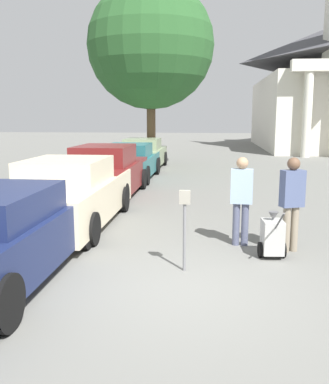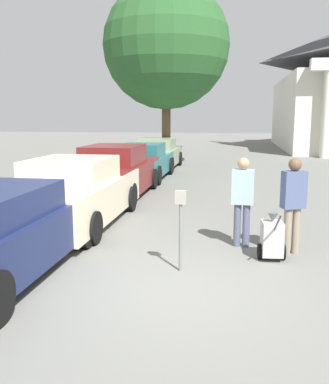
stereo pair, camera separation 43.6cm
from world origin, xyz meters
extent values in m
plane|color=slate|center=(0.00, 0.00, 0.00)|extent=(120.00, 120.00, 0.00)
cylinder|color=black|center=(-3.58, 1.76, 0.35)|extent=(0.18, 0.71, 0.71)
cylinder|color=black|center=(-1.85, 1.75, 0.35)|extent=(0.18, 0.71, 0.71)
cube|color=beige|center=(-2.72, 3.54, 0.61)|extent=(1.95, 4.95, 0.85)
cube|color=beige|center=(-2.72, 3.35, 1.30)|extent=(1.71, 2.08, 0.54)
cylinder|color=black|center=(-3.66, 5.08, 0.33)|extent=(0.18, 0.67, 0.67)
cylinder|color=black|center=(-1.77, 5.07, 0.33)|extent=(0.18, 0.67, 0.67)
cylinder|color=black|center=(-3.67, 2.02, 0.33)|extent=(0.18, 0.67, 0.67)
cylinder|color=black|center=(-1.78, 2.01, 0.33)|extent=(0.18, 0.67, 0.67)
cube|color=maroon|center=(-2.72, 7.06, 0.62)|extent=(1.84, 5.21, 0.85)
cube|color=maroon|center=(-2.72, 6.85, 1.34)|extent=(1.61, 2.19, 0.59)
cylinder|color=black|center=(-3.60, 8.67, 0.35)|extent=(0.18, 0.70, 0.70)
cylinder|color=black|center=(-1.82, 8.67, 0.35)|extent=(0.18, 0.70, 0.70)
cylinder|color=black|center=(-3.62, 5.45, 0.35)|extent=(0.18, 0.70, 0.70)
cylinder|color=black|center=(-1.84, 5.44, 0.35)|extent=(0.18, 0.70, 0.70)
cube|color=#23666B|center=(-2.72, 11.02, 0.56)|extent=(1.87, 4.77, 0.73)
cube|color=#23666B|center=(-2.72, 10.83, 1.18)|extent=(1.64, 2.01, 0.50)
cylinder|color=black|center=(-3.62, 12.50, 0.36)|extent=(0.18, 0.72, 0.72)
cylinder|color=black|center=(-1.81, 12.49, 0.36)|extent=(0.18, 0.72, 0.72)
cylinder|color=black|center=(-3.63, 9.54, 0.36)|extent=(0.18, 0.72, 0.72)
cylinder|color=black|center=(-1.82, 9.53, 0.36)|extent=(0.18, 0.72, 0.72)
cube|color=gray|center=(-2.72, 14.53, 0.57)|extent=(1.82, 4.74, 0.76)
cube|color=gray|center=(-2.72, 14.34, 1.21)|extent=(1.60, 1.99, 0.51)
cylinder|color=black|center=(-3.60, 16.00, 0.35)|extent=(0.18, 0.70, 0.70)
cylinder|color=black|center=(-1.83, 15.99, 0.35)|extent=(0.18, 0.70, 0.70)
cylinder|color=black|center=(-3.61, 13.06, 0.35)|extent=(0.18, 0.70, 0.70)
cylinder|color=black|center=(-1.84, 13.06, 0.35)|extent=(0.18, 0.70, 0.70)
cylinder|color=slate|center=(0.10, 0.80, 0.56)|extent=(0.05, 0.05, 1.12)
cube|color=gray|center=(0.10, 0.80, 1.23)|extent=(0.18, 0.09, 0.22)
cylinder|color=#515670|center=(1.19, 2.32, 0.42)|extent=(0.14, 0.14, 0.84)
cylinder|color=#515670|center=(1.02, 2.33, 0.42)|extent=(0.14, 0.14, 0.84)
cube|color=#99B2CC|center=(1.11, 2.33, 1.18)|extent=(0.43, 0.25, 0.67)
sphere|color=tan|center=(1.11, 2.33, 1.63)|extent=(0.23, 0.23, 0.23)
cylinder|color=gray|center=(2.09, 2.06, 0.43)|extent=(0.14, 0.14, 0.86)
cylinder|color=gray|center=(1.93, 2.00, 0.43)|extent=(0.14, 0.14, 0.86)
cube|color=#4C597F|center=(2.01, 2.03, 1.20)|extent=(0.47, 0.35, 0.68)
sphere|color=brown|center=(2.01, 2.03, 1.66)|extent=(0.23, 0.23, 0.23)
cube|color=#B2B2AD|center=(1.63, 1.63, 0.38)|extent=(0.39, 0.46, 0.60)
cone|color=#59595B|center=(1.63, 1.63, 0.76)|extent=(0.18, 0.18, 0.16)
cylinder|color=#4C4C4C|center=(1.66, 1.16, 0.78)|extent=(0.07, 0.59, 0.43)
cylinder|color=black|center=(1.42, 1.61, 0.14)|extent=(0.07, 0.28, 0.28)
cylinder|color=black|center=(1.84, 1.64, 0.14)|extent=(0.07, 0.28, 0.28)
cylinder|color=silver|center=(6.35, 21.33, 2.58)|extent=(0.56, 0.56, 5.15)
cylinder|color=brown|center=(-2.48, 15.67, 1.65)|extent=(0.44, 0.44, 3.30)
sphere|color=#285628|center=(-2.48, 15.67, 5.93)|extent=(6.18, 6.18, 6.18)
camera|label=1|loc=(0.48, -5.92, 2.51)|focal=40.00mm
camera|label=2|loc=(0.92, -5.87, 2.51)|focal=40.00mm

